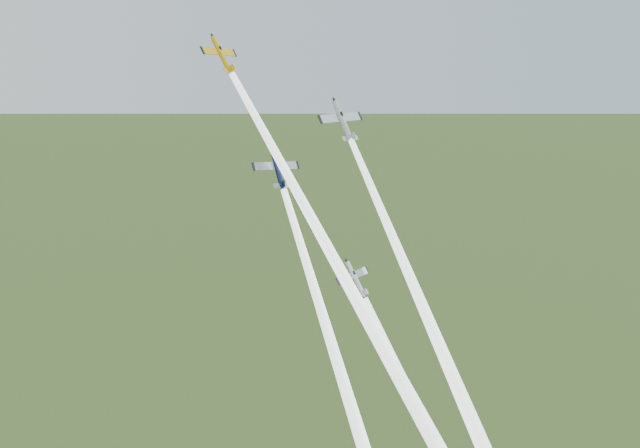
% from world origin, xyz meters
% --- Properties ---
extents(plane_yellow, '(7.90, 7.10, 7.13)m').
position_xyz_m(plane_yellow, '(-7.87, 6.10, 115.32)').
color(plane_yellow, '#F2B015').
extents(smoke_trail_yellow, '(15.02, 40.45, 58.17)m').
position_xyz_m(smoke_trail_yellow, '(-1.29, -14.53, 84.31)').
color(smoke_trail_yellow, white).
extents(plane_navy, '(8.25, 6.02, 7.01)m').
position_xyz_m(plane_navy, '(-4.61, -2.27, 99.95)').
color(plane_navy, '#0B1334').
extents(smoke_trail_navy, '(8.46, 40.26, 56.27)m').
position_xyz_m(smoke_trail_navy, '(-7.74, -23.03, 69.90)').
color(smoke_trail_navy, white).
extents(plane_silver_right, '(8.51, 6.04, 7.78)m').
position_xyz_m(plane_silver_right, '(9.90, 0.70, 105.15)').
color(plane_silver_right, silver).
extents(smoke_trail_silver_right, '(3.14, 36.38, 50.54)m').
position_xyz_m(smoke_trail_silver_right, '(10.26, -18.29, 77.96)').
color(smoke_trail_silver_right, white).
extents(plane_silver_low, '(7.51, 5.63, 6.29)m').
position_xyz_m(plane_silver_low, '(4.19, -8.87, 83.79)').
color(plane_silver_low, silver).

